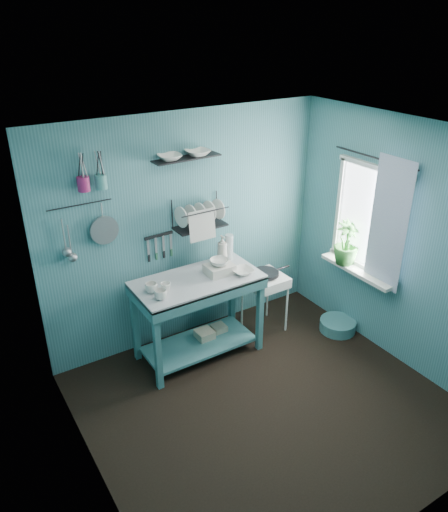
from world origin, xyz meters
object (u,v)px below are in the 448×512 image
frying_pan (265,273)px  potted_plant (346,243)px  dish_rack (200,213)px  utensil_cup_teal (101,182)px  hotplate_stand (264,302)px  mug_mid (166,287)px  wash_tub (219,269)px  storage_tin_small (219,333)px  water_bottle (229,247)px  mug_left (161,294)px  work_counter (198,317)px  floor_basin (338,325)px  mug_right (152,288)px  utensil_cup_magenta (83,184)px  storage_tin_large (205,339)px  soap_bottle (222,249)px  colander (104,230)px

frying_pan → potted_plant: (0.76, -0.43, 0.36)m
dish_rack → utensil_cup_teal: (-0.99, 0.05, 0.49)m
hotplate_stand → mug_mid: bearing=172.2°
mug_mid → wash_tub: 0.63m
dish_rack → storage_tin_small: bearing=-70.4°
mug_mid → water_bottle: 0.95m
utensil_cup_teal → storage_tin_small: utensil_cup_teal is taller
mug_left → potted_plant: bearing=-6.7°
work_counter → dish_rack: (0.23, 0.33, 1.01)m
wash_tub → water_bottle: water_bottle is taller
hotplate_stand → floor_basin: (0.70, -0.51, -0.28)m
mug_mid → utensil_cup_teal: 1.15m
hotplate_stand → floor_basin: hotplate_stand is taller
mug_right → utensil_cup_magenta: bearing=137.2°
wash_tub → frying_pan: size_ratio=0.93×
hotplate_stand → floor_basin: 0.90m
mug_left → hotplate_stand: mug_left is taller
work_counter → frying_pan: 0.92m
storage_tin_large → water_bottle: bearing=22.0°
frying_pan → water_bottle: bearing=151.6°
mug_right → wash_tub: 0.75m
frying_pan → storage_tin_small: (-0.58, 0.05, -0.62)m
dish_rack → utensil_cup_teal: utensil_cup_teal is taller
mug_right → dish_rack: size_ratio=0.22×
mug_left → utensil_cup_teal: bearing=116.8°
soap_bottle → storage_tin_large: (-0.32, -0.15, -0.96)m
mug_mid → frying_pan: (1.26, 0.09, -0.24)m
utensil_cup_magenta → utensil_cup_teal: (0.16, 0.00, -0.01)m
soap_bottle → water_bottle: size_ratio=1.07×
soap_bottle → wash_tub: bearing=-127.7°
mug_right → storage_tin_large: mug_right is taller
dish_rack → storage_tin_small: size_ratio=2.75×
mug_mid → dish_rack: (0.61, 0.39, 0.51)m
work_counter → storage_tin_small: bearing=5.8°
storage_tin_large → colander: bearing=157.3°
utensil_cup_teal → floor_basin: (2.33, -0.86, -1.89)m
wash_tub → floor_basin: size_ratio=0.68×
mug_right → frying_pan: mug_right is taller
utensil_cup_magenta → potted_plant: 2.81m
potted_plant → storage_tin_small: 1.72m
work_counter → colander: (-0.76, 0.41, 1.02)m
frying_pan → utensil_cup_magenta: 2.21m
water_bottle → frying_pan: bearing=-28.4°
wash_tub → potted_plant: (1.38, -0.39, 0.11)m
mug_left → storage_tin_large: size_ratio=0.56×
dish_rack → utensil_cup_magenta: bearing=-177.7°
soap_bottle → storage_tin_large: size_ratio=1.36×
wash_tub → utensil_cup_magenta: utensil_cup_magenta is taller
mug_right → utensil_cup_magenta: size_ratio=0.95×
mug_right → storage_tin_small: 1.18m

